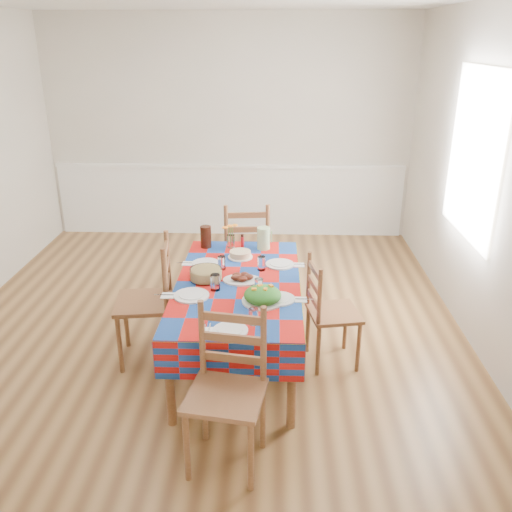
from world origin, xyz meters
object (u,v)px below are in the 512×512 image
(chair_far, at_px, (246,252))
(tea_pitcher, at_px, (206,237))
(chair_right, at_px, (329,313))
(meat_platter, at_px, (242,278))
(green_pitcher, at_px, (264,238))
(chair_left, at_px, (150,302))
(dining_table, at_px, (238,291))
(chair_near, at_px, (227,391))

(chair_far, bearing_deg, tea_pitcher, 42.37)
(chair_far, bearing_deg, chair_right, 116.59)
(chair_right, bearing_deg, tea_pitcher, 44.10)
(meat_platter, relative_size, tea_pitcher, 1.50)
(green_pitcher, bearing_deg, chair_right, -53.79)
(chair_left, bearing_deg, meat_platter, 83.35)
(green_pitcher, relative_size, chair_left, 0.19)
(chair_right, bearing_deg, dining_table, 78.91)
(chair_left, bearing_deg, chair_far, 139.78)
(tea_pitcher, xyz_separation_m, chair_left, (-0.36, -0.72, -0.28))
(dining_table, xyz_separation_m, tea_pitcher, (-0.33, 0.73, 0.17))
(dining_table, relative_size, tea_pitcher, 9.09)
(chair_far, bearing_deg, chair_left, 51.91)
(chair_left, bearing_deg, chair_near, 24.68)
(tea_pitcher, relative_size, chair_right, 0.22)
(meat_platter, height_order, chair_far, chair_far)
(meat_platter, bearing_deg, chair_far, 91.17)
(tea_pitcher, distance_m, chair_far, 0.58)
(chair_right, bearing_deg, chair_far, 21.64)
(tea_pitcher, distance_m, chair_left, 0.85)
(green_pitcher, height_order, chair_left, chair_left)
(meat_platter, bearing_deg, dining_table, -144.54)
(green_pitcher, relative_size, tea_pitcher, 1.00)
(tea_pitcher, bearing_deg, chair_left, -116.62)
(green_pitcher, relative_size, chair_far, 0.19)
(green_pitcher, bearing_deg, chair_left, -141.14)
(chair_left, height_order, chair_right, chair_left)
(dining_table, xyz_separation_m, green_pitcher, (0.18, 0.71, 0.17))
(green_pitcher, xyz_separation_m, chair_far, (-0.17, 0.39, -0.29))
(dining_table, distance_m, tea_pitcher, 0.82)
(chair_far, bearing_deg, dining_table, 84.23)
(meat_platter, xyz_separation_m, chair_left, (-0.72, -0.01, -0.21))
(chair_right, bearing_deg, green_pitcher, 25.73)
(chair_near, relative_size, chair_left, 0.98)
(chair_near, bearing_deg, tea_pitcher, 110.13)
(tea_pitcher, bearing_deg, green_pitcher, -2.19)
(meat_platter, bearing_deg, chair_right, -2.25)
(tea_pitcher, bearing_deg, chair_far, 47.91)
(dining_table, distance_m, chair_right, 0.72)
(green_pitcher, relative_size, chair_right, 0.22)
(meat_platter, relative_size, green_pitcher, 1.49)
(chair_right, bearing_deg, chair_near, 137.18)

